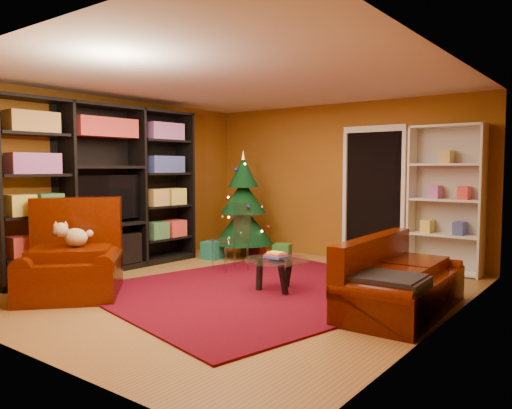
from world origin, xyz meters
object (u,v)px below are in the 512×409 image
Objects in this scene: white_bookshelf at (446,200)px; christmas_tree at (243,205)px; gift_box_green at (282,252)px; gift_box_red at (257,247)px; coffee_table at (277,275)px; media_unit at (104,189)px; acrylic_chair at (230,241)px; rug at (262,289)px; sofa at (403,274)px; dog at (76,237)px; gift_box_teal at (212,250)px; armchair at (71,257)px.

christmas_tree is at bearing -167.04° from white_bookshelf.
christmas_tree is 6.79× the size of gift_box_green.
gift_box_red is 2.76m from coffee_table.
acrylic_chair is (1.48, 1.11, -0.77)m from media_unit.
media_unit is at bearing -144.11° from white_bookshelf.
rug is at bearing -121.12° from white_bookshelf.
sofa is at bearing 4.16° from coffee_table.
gift_box_green is 0.12× the size of white_bookshelf.
media_unit reaches higher than christmas_tree.
christmas_tree is 3.79m from sofa.
gift_box_red is at bearing 128.22° from rug.
coffee_table is at bearing 17.21° from rug.
rug is at bearing -4.18° from dog.
media_unit is 2.08m from gift_box_teal.
gift_box_teal is 3.76m from white_bookshelf.
white_bookshelf reaches higher than acrylic_chair.
gift_box_red is 0.29× the size of coffee_table.
gift_box_red is 0.13× the size of sofa.
gift_box_teal is (0.61, 1.68, -1.07)m from media_unit.
media_unit is 1.71× the size of sofa.
gift_box_teal is 0.74× the size of dog.
gift_box_red is at bearing 73.34° from media_unit.
rug is at bearing -162.79° from coffee_table.
acrylic_chair is (-1.27, 0.61, 0.24)m from coffee_table.
armchair reaches higher than coffee_table.
gift_box_teal is at bearing -148.50° from gift_box_green.
sofa reaches higher than gift_box_green.
coffee_table reaches higher than gift_box_green.
media_unit is at bearing -125.12° from gift_box_green.
rug is 2.02× the size of christmas_tree.
acrylic_chair is at bearing 78.07° from sofa.
dog is at bearing -127.93° from white_bookshelf.
dog is at bearing 45.00° from armchair.
white_bookshelf is at bearing 4.02° from sofa.
dog is at bearing -139.31° from coffee_table.
gift_box_green is (0.73, 0.12, -0.76)m from christmas_tree.
christmas_tree is at bearing -170.73° from gift_box_green.
media_unit is at bearing -109.96° from gift_box_teal.
gift_box_red is at bearing 131.24° from acrylic_chair.
gift_box_green is 3.18m from sofa.
coffee_table is (-1.32, -2.37, -0.86)m from white_bookshelf.
gift_box_red is (0.02, 0.38, -0.77)m from christmas_tree.
gift_box_teal is at bearing -118.77° from christmas_tree.
armchair is 3.82m from sofa.
white_bookshelf is 3.18m from acrylic_chair.
gift_box_red is (0.29, 0.87, -0.03)m from gift_box_teal.
christmas_tree is 1.06m from gift_box_green.
gift_box_teal is at bearing 166.04° from acrylic_chair.
gift_box_green is 2.12m from coffee_table.
gift_box_teal is 1.25× the size of gift_box_red.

